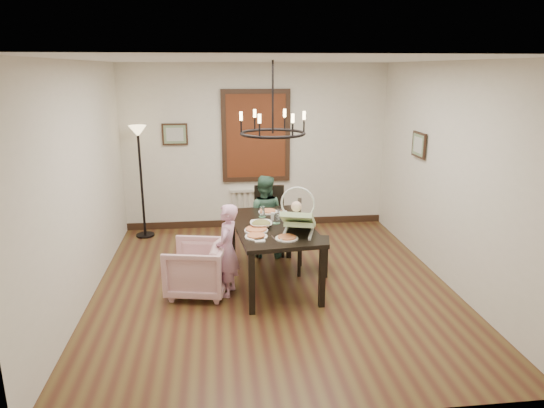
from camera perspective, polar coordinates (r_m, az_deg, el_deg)
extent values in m
cube|color=brown|center=(6.35, 0.11, -9.52)|extent=(4.50, 5.00, 0.01)
cube|color=white|center=(5.75, 0.13, 16.61)|extent=(4.50, 5.00, 0.01)
cube|color=silver|center=(8.34, -1.91, 6.66)|extent=(4.50, 0.01, 2.80)
cube|color=silver|center=(6.07, -21.51, 2.14)|extent=(0.01, 5.00, 2.80)
cube|color=silver|center=(6.55, 20.11, 3.21)|extent=(0.01, 5.00, 2.80)
cube|color=black|center=(6.16, 0.09, -2.67)|extent=(1.11, 1.77, 0.05)
cube|color=black|center=(5.52, -2.40, -9.37)|extent=(0.07, 0.07, 0.74)
cube|color=black|center=(6.96, -4.65, -4.00)|extent=(0.07, 0.07, 0.74)
cube|color=black|center=(5.71, 5.91, -8.57)|extent=(0.07, 0.07, 0.74)
cube|color=black|center=(7.10, 1.99, -3.53)|extent=(0.07, 0.07, 0.74)
imported|color=beige|center=(6.09, -8.78, -7.49)|extent=(0.85, 0.84, 0.66)
imported|color=#DD9CBD|center=(5.96, -5.27, -6.32)|extent=(0.32, 0.40, 0.96)
imported|color=#375C47|center=(7.14, -0.96, -2.25)|extent=(0.57, 0.49, 1.02)
imported|color=white|center=(6.05, -1.29, -2.39)|extent=(0.34, 0.34, 0.08)
cylinder|color=tan|center=(5.91, -1.87, -3.05)|extent=(0.29, 0.29, 0.04)
cylinder|color=silver|center=(6.18, 0.65, -1.77)|extent=(0.06, 0.06, 0.13)
cube|color=maroon|center=(8.27, -1.90, 7.98)|extent=(1.00, 0.03, 1.40)
cube|color=black|center=(8.28, -11.36, 8.04)|extent=(0.42, 0.03, 0.36)
cube|color=black|center=(7.29, 16.89, 6.68)|extent=(0.03, 0.42, 0.36)
torus|color=black|center=(5.90, 0.09, 8.32)|extent=(0.80, 0.80, 0.04)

